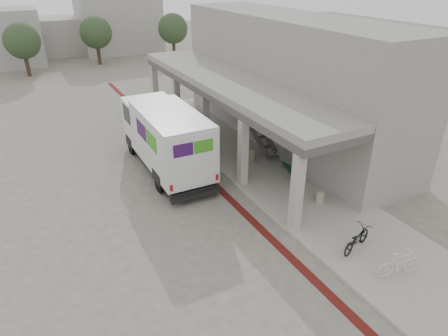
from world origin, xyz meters
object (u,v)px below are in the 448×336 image
utility_cabinet (291,159)px  bicycle_cream (399,264)px  fedex_truck (165,137)px  bench (289,169)px  bicycle_black (357,239)px

utility_cabinet → bicycle_cream: (-1.50, -7.98, -0.08)m
fedex_truck → bench: fedex_truck is taller
fedex_truck → utility_cabinet: size_ratio=6.93×
fedex_truck → bicycle_cream: fedex_truck is taller
bench → fedex_truck: bearing=162.9°
bench → utility_cabinet: (0.40, 0.45, 0.29)m
bicycle_black → bicycle_cream: 1.70m
bicycle_cream → fedex_truck: bearing=31.2°
fedex_truck → bicycle_cream: 11.90m
utility_cabinet → fedex_truck: bearing=141.0°
bench → utility_cabinet: utility_cabinet is taller
fedex_truck → bench: size_ratio=4.66×
utility_cabinet → bench: bearing=-139.9°
bench → bicycle_cream: (-1.10, -7.53, 0.21)m
fedex_truck → bicycle_black: fedex_truck is taller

